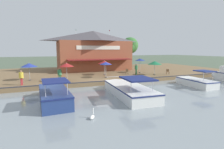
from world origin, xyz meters
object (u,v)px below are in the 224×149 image
at_px(patio_umbrella_mid_patio_left, 67,65).
at_px(swan, 92,117).
at_px(patio_umbrella_back_row, 106,63).
at_px(patio_umbrella_near_quay_edge, 104,62).
at_px(waterfront_restaurant, 93,50).
at_px(cafe_chair_under_first_umbrella, 64,77).
at_px(motorboat_nearest_quay, 53,94).
at_px(tree_behind_restaurant, 130,46).
at_px(person_near_entrance, 136,68).
at_px(patio_umbrella_mid_patio_right, 155,63).
at_px(person_at_quay_edge, 60,73).
at_px(cafe_chair_far_corner_seat, 168,71).
at_px(cafe_chair_back_row_seat, 127,71).
at_px(patio_umbrella_by_entrance, 140,60).
at_px(patio_umbrella_far_corner, 29,65).
at_px(motorboat_distant_upstream, 126,88).
at_px(cafe_chair_beside_entrance, 61,75).
at_px(tree_upstream_bank, 107,46).
at_px(motorboat_second_along, 193,81).
at_px(person_mid_patio, 21,76).

relative_size(patio_umbrella_mid_patio_left, swan, 3.49).
bearing_deg(patio_umbrella_back_row, patio_umbrella_near_quay_edge, 164.99).
relative_size(waterfront_restaurant, cafe_chair_under_first_umbrella, 17.18).
height_order(motorboat_nearest_quay, tree_behind_restaurant, tree_behind_restaurant).
bearing_deg(person_near_entrance, patio_umbrella_mid_patio_right, 60.72).
bearing_deg(waterfront_restaurant, person_at_quay_edge, -33.05).
relative_size(patio_umbrella_mid_patio_right, person_at_quay_edge, 1.25).
bearing_deg(cafe_chair_far_corner_seat, patio_umbrella_mid_patio_left, -88.60).
relative_size(waterfront_restaurant, person_at_quay_edge, 8.01).
distance_m(patio_umbrella_near_quay_edge, cafe_chair_back_row_seat, 4.18).
bearing_deg(patio_umbrella_by_entrance, patio_umbrella_mid_patio_left, -73.23).
xyz_separation_m(patio_umbrella_back_row, swan, (13.06, -5.67, -2.49)).
height_order(patio_umbrella_mid_patio_left, patio_umbrella_by_entrance, patio_umbrella_by_entrance).
height_order(patio_umbrella_far_corner, motorboat_distant_upstream, patio_umbrella_far_corner).
xyz_separation_m(cafe_chair_back_row_seat, cafe_chair_beside_entrance, (0.93, -10.81, 0.00)).
xyz_separation_m(person_near_entrance, swan, (14.32, -11.46, -1.45)).
bearing_deg(cafe_chair_back_row_seat, waterfront_restaurant, -159.35).
xyz_separation_m(patio_umbrella_by_entrance, tree_upstream_bank, (-13.36, -1.34, 2.65)).
bearing_deg(patio_umbrella_back_row, patio_umbrella_mid_patio_right, 88.72).
distance_m(waterfront_restaurant, cafe_chair_back_row_seat, 9.98).
height_order(patio_umbrella_back_row, cafe_chair_under_first_umbrella, patio_umbrella_back_row).
bearing_deg(motorboat_nearest_quay, cafe_chair_far_corner_seat, 110.89).
xyz_separation_m(cafe_chair_back_row_seat, person_near_entrance, (0.96, 1.24, 0.60)).
distance_m(patio_umbrella_near_quay_edge, cafe_chair_far_corner_seat, 10.65).
bearing_deg(motorboat_distant_upstream, patio_umbrella_mid_patio_left, -143.03).
height_order(patio_umbrella_mid_patio_right, motorboat_distant_upstream, patio_umbrella_mid_patio_right).
height_order(person_near_entrance, person_at_quay_edge, person_at_quay_edge).
bearing_deg(tree_upstream_bank, cafe_chair_under_first_umbrella, -36.62).
height_order(patio_umbrella_back_row, patio_umbrella_near_quay_edge, patio_umbrella_back_row).
relative_size(patio_umbrella_by_entrance, motorboat_second_along, 0.43).
height_order(patio_umbrella_back_row, patio_umbrella_by_entrance, patio_umbrella_by_entrance).
bearing_deg(cafe_chair_back_row_seat, person_near_entrance, 52.30).
bearing_deg(motorboat_nearest_quay, person_at_quay_edge, 169.73).
distance_m(person_mid_patio, motorboat_distant_upstream, 12.12).
height_order(patio_umbrella_back_row, cafe_chair_far_corner_seat, patio_umbrella_back_row).
xyz_separation_m(person_near_entrance, motorboat_distant_upstream, (9.08, -6.36, -1.02)).
xyz_separation_m(patio_umbrella_far_corner, motorboat_nearest_quay, (9.30, 2.44, -1.93)).
bearing_deg(motorboat_nearest_quay, swan, 21.49).
bearing_deg(cafe_chair_beside_entrance, patio_umbrella_far_corner, -95.02).
relative_size(patio_umbrella_by_entrance, tree_upstream_bank, 0.37).
height_order(cafe_chair_beside_entrance, swan, cafe_chair_beside_entrance).
bearing_deg(patio_umbrella_far_corner, motorboat_nearest_quay, 14.71).
bearing_deg(tree_upstream_bank, person_mid_patio, -43.63).
distance_m(patio_umbrella_back_row, patio_umbrella_far_corner, 10.36).
distance_m(patio_umbrella_near_quay_edge, swan, 17.15).
distance_m(patio_umbrella_back_row, swan, 14.45).
distance_m(patio_umbrella_mid_patio_right, motorboat_nearest_quay, 17.91).
bearing_deg(tree_upstream_bank, cafe_chair_back_row_seat, -6.58).
height_order(patio_umbrella_by_entrance, patio_umbrella_near_quay_edge, patio_umbrella_by_entrance).
relative_size(cafe_chair_beside_entrance, swan, 1.23).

